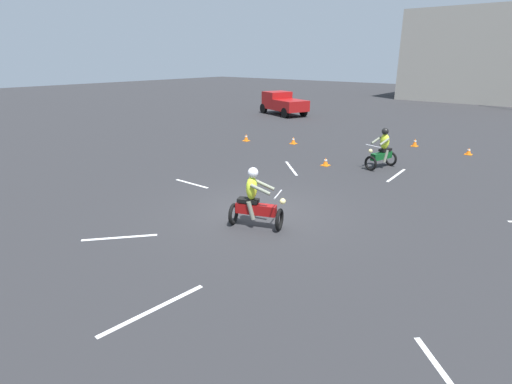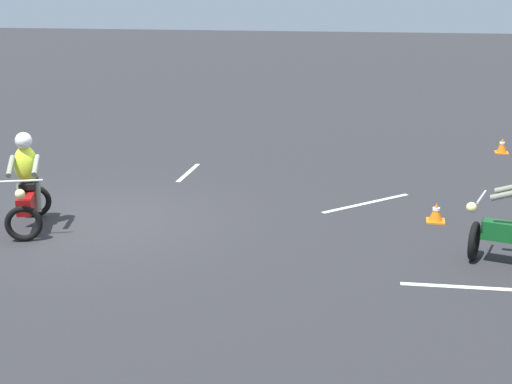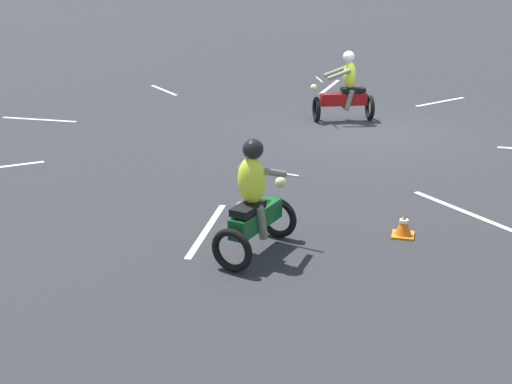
{
  "view_description": "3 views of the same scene",
  "coord_description": "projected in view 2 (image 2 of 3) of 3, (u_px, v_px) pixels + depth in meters",
  "views": [
    {
      "loc": [
        6.93,
        -8.6,
        4.38
      ],
      "look_at": [
        0.62,
        -0.95,
        1.0
      ],
      "focal_mm": 28.0,
      "sensor_mm": 36.0,
      "label": 1
    },
    {
      "loc": [
        11.13,
        5.22,
        3.94
      ],
      "look_at": [
        0.68,
        3.01,
        0.9
      ],
      "focal_mm": 50.0,
      "sensor_mm": 36.0,
      "label": 2
    },
    {
      "loc": [
        -1.48,
        15.7,
        4.1
      ],
      "look_at": [
        0.74,
        6.97,
        0.9
      ],
      "focal_mm": 50.0,
      "sensor_mm": 36.0,
      "label": 3
    }
  ],
  "objects": [
    {
      "name": "ground_plane",
      "position": [
        98.0,
        221.0,
        12.59
      ],
      "size": [
        120.0,
        120.0,
        0.0
      ],
      "primitive_type": "plane",
      "color": "#28282B"
    },
    {
      "name": "motorcycle_rider_foreground",
      "position": [
        27.0,
        187.0,
        12.04
      ],
      "size": [
        1.54,
        1.09,
        1.66
      ],
      "rotation": [
        0.0,
        0.0,
        5.09
      ],
      "color": "black",
      "rests_on": "ground"
    },
    {
      "name": "traffic_cone_mid_center",
      "position": [
        502.0,
        146.0,
        17.78
      ],
      "size": [
        0.32,
        0.32,
        0.38
      ],
      "color": "orange",
      "rests_on": "ground"
    },
    {
      "name": "traffic_cone_mid_left",
      "position": [
        436.0,
        213.0,
        12.51
      ],
      "size": [
        0.32,
        0.32,
        0.34
      ],
      "color": "orange",
      "rests_on": "ground"
    },
    {
      "name": "lane_stripe_w",
      "position": [
        188.0,
        172.0,
        15.93
      ],
      "size": [
        1.64,
        0.13,
        0.01
      ],
      "primitive_type": "cube",
      "rotation": [
        0.0,
        0.0,
        4.73
      ],
      "color": "silver",
      "rests_on": "ground"
    },
    {
      "name": "lane_stripe_nw",
      "position": [
        367.0,
        203.0,
        13.64
      ],
      "size": [
        1.64,
        1.57,
        0.01
      ],
      "primitive_type": "cube",
      "rotation": [
        0.0,
        0.0,
        3.95
      ],
      "color": "silver",
      "rests_on": "ground"
    },
    {
      "name": "lane_stripe_n",
      "position": [
        479.0,
        288.0,
        9.76
      ],
      "size": [
        0.24,
        2.12,
        0.01
      ],
      "primitive_type": "cube",
      "rotation": [
        0.0,
        0.0,
        3.21
      ],
      "color": "silver",
      "rests_on": "ground"
    }
  ]
}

